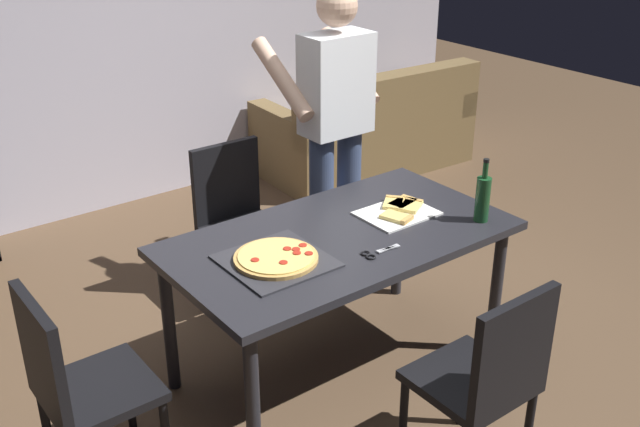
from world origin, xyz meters
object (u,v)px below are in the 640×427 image
(chair_near_camera, at_px, (488,374))
(wine_bottle, at_px, (483,198))
(person_serving_pizza, at_px, (334,123))
(couch, at_px, (369,133))
(kitchen_scissors, at_px, (375,253))
(chair_far_side, at_px, (237,213))
(dining_table, at_px, (339,249))
(chair_left_end, at_px, (75,381))
(pepperoni_pizza_on_tray, at_px, (276,259))

(chair_near_camera, height_order, wine_bottle, wine_bottle)
(person_serving_pizza, distance_m, wine_bottle, 1.02)
(couch, bearing_deg, kitchen_scissors, -130.27)
(kitchen_scissors, bearing_deg, chair_far_side, 90.24)
(dining_table, xyz_separation_m, chair_near_camera, (-0.00, -0.93, -0.16))
(chair_near_camera, bearing_deg, chair_left_end, 144.32)
(dining_table, distance_m, chair_near_camera, 0.94)
(dining_table, relative_size, chair_left_end, 1.79)
(wine_bottle, bearing_deg, person_serving_pizza, 96.28)
(person_serving_pizza, bearing_deg, couch, 42.94)
(chair_far_side, bearing_deg, chair_near_camera, -90.00)
(pepperoni_pizza_on_tray, bearing_deg, chair_far_side, 68.39)
(pepperoni_pizza_on_tray, height_order, wine_bottle, wine_bottle)
(chair_left_end, bearing_deg, person_serving_pizza, 21.30)
(dining_table, relative_size, couch, 0.93)
(dining_table, bearing_deg, person_serving_pizza, 53.53)
(couch, xyz_separation_m, kitchen_scissors, (-1.89, -2.23, 0.45))
(wine_bottle, distance_m, kitchen_scissors, 0.64)
(chair_far_side, distance_m, kitchen_scissors, 1.20)
(couch, distance_m, wine_bottle, 2.67)
(couch, xyz_separation_m, pepperoni_pizza_on_tray, (-2.28, -2.03, 0.46))
(pepperoni_pizza_on_tray, bearing_deg, chair_left_end, 177.22)
(chair_far_side, relative_size, couch, 0.52)
(chair_left_end, relative_size, pepperoni_pizza_on_tray, 2.11)
(chair_far_side, xyz_separation_m, kitchen_scissors, (0.00, -1.18, 0.24))
(dining_table, xyz_separation_m, chair_left_end, (-1.29, 0.00, -0.16))
(chair_near_camera, height_order, chair_far_side, same)
(person_serving_pizza, bearing_deg, kitchen_scissors, -118.49)
(chair_far_side, relative_size, chair_left_end, 1.00)
(chair_left_end, height_order, pepperoni_pizza_on_tray, chair_left_end)
(person_serving_pizza, distance_m, pepperoni_pizza_on_tray, 1.20)
(chair_far_side, distance_m, couch, 2.18)
(person_serving_pizza, height_order, wine_bottle, person_serving_pizza)
(chair_near_camera, xyz_separation_m, chair_far_side, (0.00, 1.86, 0.00))
(wine_bottle, bearing_deg, chair_near_camera, -135.00)
(dining_table, relative_size, wine_bottle, 5.11)
(dining_table, bearing_deg, kitchen_scissors, -88.86)
(pepperoni_pizza_on_tray, distance_m, kitchen_scissors, 0.44)
(chair_left_end, distance_m, pepperoni_pizza_on_tray, 0.94)
(wine_bottle, bearing_deg, dining_table, 155.06)
(chair_near_camera, relative_size, chair_far_side, 1.00)
(chair_left_end, relative_size, person_serving_pizza, 0.51)
(pepperoni_pizza_on_tray, xyz_separation_m, wine_bottle, (1.02, -0.25, 0.10))
(dining_table, relative_size, pepperoni_pizza_on_tray, 3.78)
(chair_far_side, bearing_deg, couch, 29.16)
(chair_near_camera, xyz_separation_m, pepperoni_pizza_on_tray, (-0.39, 0.88, 0.25))
(wine_bottle, bearing_deg, pepperoni_pizza_on_tray, 166.18)
(couch, relative_size, wine_bottle, 5.49)
(chair_far_side, bearing_deg, pepperoni_pizza_on_tray, -111.61)
(chair_left_end, bearing_deg, chair_near_camera, -35.68)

